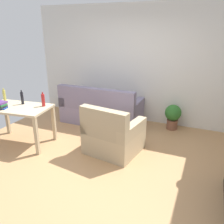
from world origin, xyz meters
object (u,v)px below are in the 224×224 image
Objects in this scene: bottle_dark at (22,98)px; book_stack at (0,105)px; couch at (101,111)px; desk at (18,112)px; potted_plant at (173,115)px; bottle_squat at (4,96)px; bottle_red at (43,100)px; armchair at (112,136)px.

book_stack is (-0.20, -0.37, -0.06)m from bottle_dark.
book_stack is (-1.22, -1.76, 0.52)m from couch.
bottle_dark is at bearing 91.03° from desk.
couch reaches higher than potted_plant.
potted_plant is at bearing 32.57° from bottle_dark.
couch is 1.67m from potted_plant.
bottle_dark reaches higher than couch.
book_stack reaches higher than desk.
desk is 4.65× the size of bottle_squat.
desk is at bearing -17.96° from bottle_squat.
bottle_squat is 0.91m from bottle_red.
potted_plant is at bearing 28.10° from desk.
bottle_dark is 0.43m from book_stack.
couch is 2.11m from bottle_squat.
book_stack is at bearing -146.91° from bottle_red.
bottle_dark is (-0.02, 0.17, 0.23)m from desk.
couch is at bearing -46.94° from armchair.
couch is 1.55m from bottle_red.
couch is 6.51× the size of book_stack.
couch is 1.42m from armchair.
bottle_squat is at bearing 14.15° from armchair.
book_stack is (-2.03, -0.58, 0.51)m from armchair.
couch is 1.81m from bottle_dark.
bottle_red is (-0.56, -1.33, 0.58)m from couch.
potted_plant is 3.56m from book_stack.
book_stack is at bearing -145.25° from desk.
armchair is (-0.83, -1.48, -0.01)m from potted_plant.
armchair is 3.61× the size of bottle_dark.
bottle_dark is (-1.01, -1.39, 0.58)m from couch.
bottle_red reaches higher than couch.
bottle_dark reaches higher than armchair.
book_stack is (0.25, -0.36, -0.06)m from bottle_squat.
bottle_squat is at bearing 124.88° from book_stack.
desk is 0.54m from bottle_red.
bottle_squat is 0.96× the size of book_stack.
potted_plant is 1.70m from armchair.
book_stack is (-2.86, -2.07, 0.50)m from potted_plant.
bottle_red is (0.43, 0.23, 0.23)m from desk.
couch is at bearing 67.24° from bottle_red.
couch is at bearing 53.78° from bottle_dark.
desk is at bearing 20.40° from armchair.
armchair reaches higher than desk.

